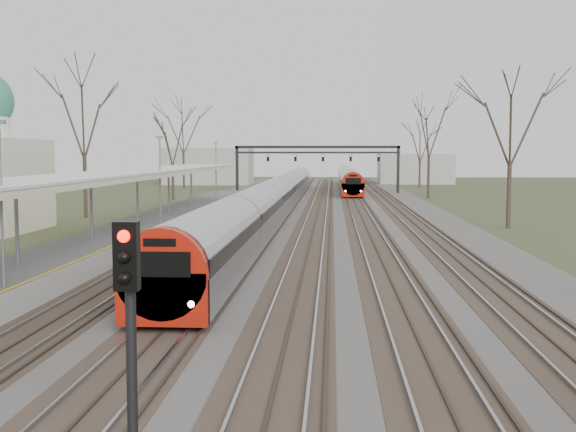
# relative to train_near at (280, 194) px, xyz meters

# --- Properties ---
(track_bed) EXTENTS (24.00, 160.00, 0.22)m
(track_bed) POSITION_rel_train_near_xyz_m (2.76, -2.21, -1.42)
(track_bed) COLOR #474442
(track_bed) RESTS_ON ground
(platform) EXTENTS (3.50, 69.00, 1.00)m
(platform) POSITION_rel_train_near_xyz_m (-6.55, -19.71, -0.98)
(platform) COLOR #9E9B93
(platform) RESTS_ON ground
(canopy) EXTENTS (4.10, 50.00, 3.11)m
(canopy) POSITION_rel_train_near_xyz_m (-6.55, -24.22, 2.45)
(canopy) COLOR slate
(canopy) RESTS_ON platform
(signal_gantry) EXTENTS (21.00, 0.59, 6.08)m
(signal_gantry) POSITION_rel_train_near_xyz_m (2.79, 27.78, 3.43)
(signal_gantry) COLOR black
(signal_gantry) RESTS_ON ground
(tree_west_far) EXTENTS (5.50, 5.50, 11.33)m
(tree_west_far) POSITION_rel_train_near_xyz_m (-14.50, -9.21, 6.54)
(tree_west_far) COLOR #2D231C
(tree_west_far) RESTS_ON ground
(tree_east_far) EXTENTS (5.00, 5.00, 10.30)m
(tree_east_far) POSITION_rel_train_near_xyz_m (16.50, -15.21, 5.81)
(tree_east_far) COLOR #2D231C
(tree_east_far) RESTS_ON ground
(train_near) EXTENTS (2.62, 90.21, 3.05)m
(train_near) POSITION_rel_train_near_xyz_m (0.00, 0.00, 0.00)
(train_near) COLOR #9A9DA3
(train_near) RESTS_ON ground
(train_far) EXTENTS (2.62, 45.21, 3.05)m
(train_far) POSITION_rel_train_near_xyz_m (7.00, 37.94, 0.00)
(train_far) COLOR #9A9DA3
(train_far) RESTS_ON ground
(signal_post) EXTENTS (0.35, 0.45, 4.10)m
(signal_post) POSITION_rel_train_near_xyz_m (1.75, -53.99, 1.25)
(signal_post) COLOR black
(signal_post) RESTS_ON ground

